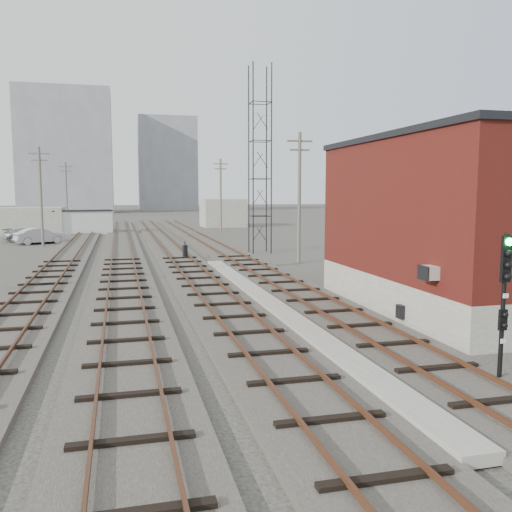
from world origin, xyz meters
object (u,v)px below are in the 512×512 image
object	(u,v)px
switch_stand	(185,251)
car_red	(40,236)
car_grey	(28,235)
signal_mast	(504,298)
car_silver	(40,236)
site_trailer	(82,222)

from	to	relation	value
switch_stand	car_red	size ratio (longest dim) A/B	0.34
car_red	car_grey	bearing A→B (deg)	48.11
signal_mast	switch_stand	xyz separation A→B (m)	(-4.70, 28.24, -1.65)
switch_stand	car_silver	xyz separation A→B (m)	(-12.06, 15.73, 0.18)
signal_mast	car_red	distance (m)	48.23
signal_mast	car_grey	bearing A→B (deg)	111.43
switch_stand	site_trailer	world-z (taller)	site_trailer
switch_stand	car_red	xyz separation A→B (m)	(-12.22, 16.90, 0.04)
site_trailer	car_red	size ratio (longest dim) A/B	1.95
site_trailer	car_red	xyz separation A→B (m)	(-3.29, -10.72, -0.82)
site_trailer	car_red	bearing A→B (deg)	-116.77
site_trailer	car_grey	distance (m)	10.58
site_trailer	car_silver	distance (m)	12.31
signal_mast	car_red	bearing A→B (deg)	110.55
car_red	switch_stand	bearing A→B (deg)	-142.53
site_trailer	car_silver	world-z (taller)	site_trailer
car_grey	car_silver	bearing A→B (deg)	-132.69
site_trailer	car_silver	xyz separation A→B (m)	(-3.13, -11.89, -0.67)
site_trailer	car_silver	bearing A→B (deg)	-114.44
signal_mast	car_grey	xyz separation A→B (m)	(-18.19, 46.34, -1.57)
site_trailer	car_grey	xyz separation A→B (m)	(-4.57, -9.51, -0.77)
car_silver	car_grey	size ratio (longest dim) A/B	1.00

